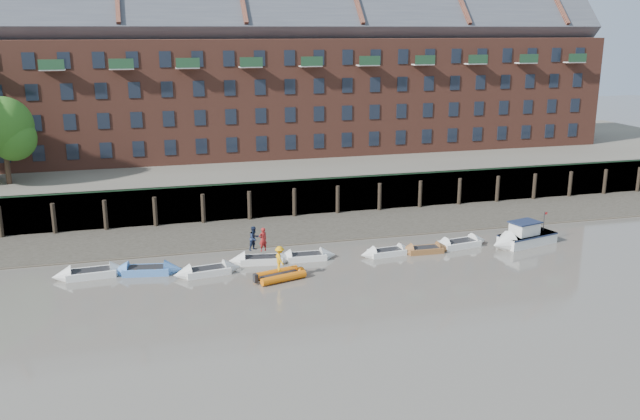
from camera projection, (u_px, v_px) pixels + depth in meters
name	position (u px, v px, depth m)	size (l,w,h in m)	color
ground	(345.00, 317.00, 39.37)	(220.00, 220.00, 0.00)	#635D54
foreshore	(281.00, 230.00, 56.15)	(110.00, 8.00, 0.50)	#3D382F
mud_band	(290.00, 243.00, 52.98)	(110.00, 1.60, 0.10)	#4C4336
river_wall	(271.00, 199.00, 59.81)	(110.00, 1.23, 3.30)	#2D2A26
bank_terrace	(246.00, 169.00, 72.51)	(110.00, 28.00, 3.20)	#5E594D
apartment_terrace	(242.00, 62.00, 70.52)	(80.60, 15.56, 20.98)	brown
rowboat_0	(91.00, 273.00, 45.61)	(5.06, 1.80, 1.44)	silver
rowboat_1	(147.00, 270.00, 46.21)	(5.01, 2.18, 1.41)	#4678BF
rowboat_2	(207.00, 271.00, 46.08)	(4.80, 1.99, 1.35)	silver
rowboat_3	(262.00, 260.00, 48.34)	(4.82, 2.02, 1.36)	silver
rowboat_4	(306.00, 257.00, 49.02)	(4.51, 1.48, 1.29)	silver
rowboat_5	(387.00, 252.00, 50.02)	(4.31, 1.58, 1.22)	silver
rowboat_6	(425.00, 250.00, 50.58)	(4.17, 1.32, 1.20)	brown
rowboat_7	(459.00, 244.00, 51.88)	(5.03, 2.15, 1.41)	silver
rib_tender	(282.00, 275.00, 45.27)	(3.62, 2.49, 0.61)	#D26109
motor_launch	(518.00, 238.00, 52.02)	(6.07, 3.26, 2.39)	silver
person_rower_a	(263.00, 239.00, 47.89)	(0.63, 0.41, 1.73)	maroon
person_rower_b	(254.00, 238.00, 48.09)	(0.85, 0.67, 1.76)	#19233F
person_rib_crew	(280.00, 259.00, 44.92)	(1.11, 0.64, 1.72)	orange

